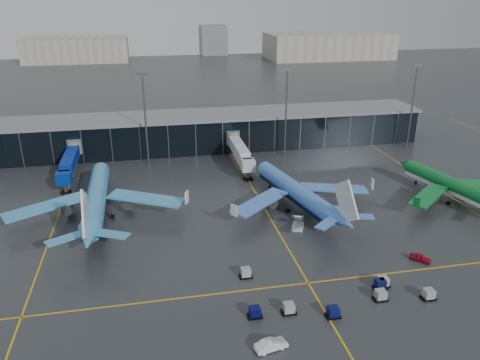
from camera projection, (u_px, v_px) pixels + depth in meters
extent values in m
plane|color=#282B2D|center=(233.00, 245.00, 89.86)|extent=(600.00, 600.00, 0.00)
cube|color=black|center=(196.00, 132.00, 144.44)|extent=(140.00, 16.00, 10.00)
cube|color=slate|center=(196.00, 116.00, 142.47)|extent=(142.00, 17.00, 0.80)
cylinder|color=#595B60|center=(74.00, 147.00, 130.24)|extent=(4.00, 4.00, 4.00)
cube|color=navy|center=(68.00, 166.00, 118.24)|extent=(3.00, 24.00, 3.00)
cylinder|color=#595B60|center=(66.00, 188.00, 112.57)|extent=(1.00, 1.00, 2.60)
cylinder|color=#595B60|center=(233.00, 138.00, 138.46)|extent=(4.00, 4.00, 4.00)
cube|color=silver|center=(242.00, 155.00, 126.47)|extent=(3.00, 24.00, 3.00)
cylinder|color=#595B60|center=(248.00, 175.00, 120.79)|extent=(1.00, 1.00, 2.60)
cylinder|color=#595B60|center=(146.00, 121.00, 127.99)|extent=(0.50, 0.50, 25.00)
cube|color=#595B60|center=(142.00, 74.00, 123.28)|extent=(3.00, 0.40, 0.60)
cylinder|color=#595B60|center=(286.00, 114.00, 135.30)|extent=(0.50, 0.50, 25.00)
cube|color=#595B60|center=(288.00, 69.00, 130.58)|extent=(3.00, 0.40, 0.60)
cylinder|color=#595B60|center=(412.00, 108.00, 142.61)|extent=(0.50, 0.50, 25.00)
cube|color=#595B60|center=(418.00, 65.00, 137.89)|extent=(3.00, 0.40, 0.60)
cube|color=#B2AD99|center=(328.00, 46.00, 345.12)|extent=(90.00, 42.00, 18.00)
cube|color=#B2AD99|center=(77.00, 49.00, 330.82)|extent=(70.00, 38.00, 16.00)
cube|color=#B2AD99|center=(213.00, 40.00, 366.18)|extent=(20.00, 20.00, 22.00)
cube|color=gold|center=(58.00, 216.00, 101.67)|extent=(0.30, 120.00, 0.02)
cube|color=gold|center=(259.00, 199.00, 109.89)|extent=(0.30, 120.00, 0.02)
cube|color=gold|center=(432.00, 185.00, 118.11)|extent=(0.30, 120.00, 0.02)
cube|color=gold|center=(308.00, 283.00, 78.03)|extent=(220.00, 0.30, 0.02)
cube|color=black|center=(383.00, 285.00, 77.13)|extent=(2.20, 1.50, 0.36)
cube|color=#97999F|center=(383.00, 281.00, 76.84)|extent=(1.60, 1.50, 1.50)
cube|color=black|center=(380.00, 288.00, 76.46)|extent=(2.20, 1.50, 0.36)
cube|color=#040B3B|center=(380.00, 284.00, 76.17)|extent=(1.60, 1.50, 1.50)
cube|color=black|center=(380.00, 299.00, 73.72)|extent=(2.20, 1.50, 0.36)
cube|color=gray|center=(381.00, 295.00, 73.43)|extent=(1.60, 1.50, 1.50)
cube|color=black|center=(428.00, 298.00, 73.94)|extent=(2.20, 1.50, 0.36)
cube|color=#92959A|center=(429.00, 294.00, 73.65)|extent=(1.60, 1.50, 1.50)
cube|color=black|center=(255.00, 316.00, 69.78)|extent=(2.20, 1.50, 0.36)
cube|color=#05073E|center=(255.00, 312.00, 69.49)|extent=(1.60, 1.50, 1.50)
cube|color=black|center=(289.00, 312.00, 70.64)|extent=(2.20, 1.50, 0.36)
cube|color=gray|center=(289.00, 308.00, 70.35)|extent=(1.60, 1.50, 1.50)
cube|color=black|center=(246.00, 276.00, 79.59)|extent=(2.20, 1.50, 0.36)
cube|color=#95979D|center=(246.00, 272.00, 79.31)|extent=(1.60, 1.50, 1.50)
cube|color=black|center=(333.00, 316.00, 69.81)|extent=(2.20, 1.50, 0.36)
cube|color=#050B45|center=(333.00, 312.00, 69.53)|extent=(1.60, 1.50, 1.50)
cube|color=silver|center=(298.00, 226.00, 96.13)|extent=(3.30, 3.81, 0.80)
cube|color=silver|center=(298.00, 218.00, 95.42)|extent=(2.60, 3.24, 2.29)
imported|color=maroon|center=(420.00, 258.00, 84.26)|extent=(3.65, 3.80, 1.28)
imported|color=white|center=(271.00, 345.00, 63.24)|extent=(4.86, 2.57, 1.52)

